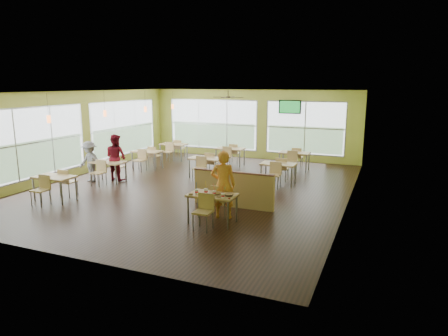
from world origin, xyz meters
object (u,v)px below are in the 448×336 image
Objects in this scene: main_table at (212,199)px; half_wall_divider at (233,189)px; food_basket at (229,195)px; man_plaid at (223,185)px.

half_wall_divider is (0.00, 1.45, -0.11)m from main_table.
man_plaid is at bearing 127.03° from food_basket.
food_basket is (0.44, 0.00, 0.15)m from main_table.
man_plaid is 7.93× the size of food_basket.
food_basket is at bearing 0.54° from main_table.
main_table is at bearing -90.00° from half_wall_divider.
half_wall_divider is 1.53m from food_basket.
half_wall_divider reaches higher than food_basket.
main_table is 1.45m from half_wall_divider.
man_plaid reaches higher than half_wall_divider.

